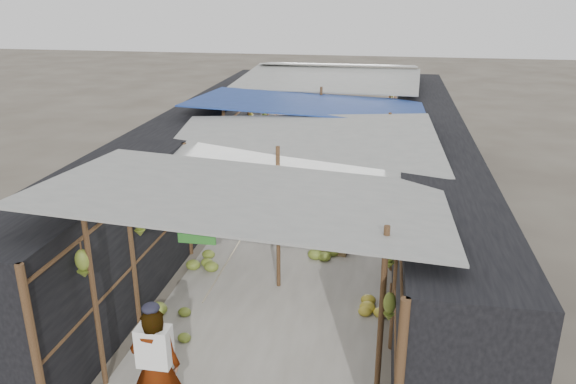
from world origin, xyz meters
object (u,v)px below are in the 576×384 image
Objects in this scene: black_basin at (362,181)px; shopper_blue at (288,209)px; crate_near at (335,245)px; vendor_elderly at (156,366)px; vendor_seated at (340,211)px.

black_basin is 0.40× the size of shopper_blue.
crate_near is 1.21m from shopper_blue.
vendor_elderly is 1.68× the size of vendor_seated.
vendor_seated is at bearing -95.89° from black_basin.
vendor_seated is (-0.00, 1.07, 0.31)m from crate_near.
vendor_elderly reaches higher than shopper_blue.
vendor_seated reaches higher than crate_near.
shopper_blue is (-1.35, -4.05, 0.68)m from black_basin.
crate_near is 0.57× the size of vendor_seated.
vendor_elderly is (-1.67, -5.08, 0.63)m from crate_near.
black_basin is 0.38× the size of vendor_elderly.
crate_near is 4.30m from black_basin.
crate_near is 0.35× the size of shopper_blue.
shopper_blue is (-1.02, 0.24, 0.61)m from crate_near.
black_basin is 9.60m from vendor_elderly.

